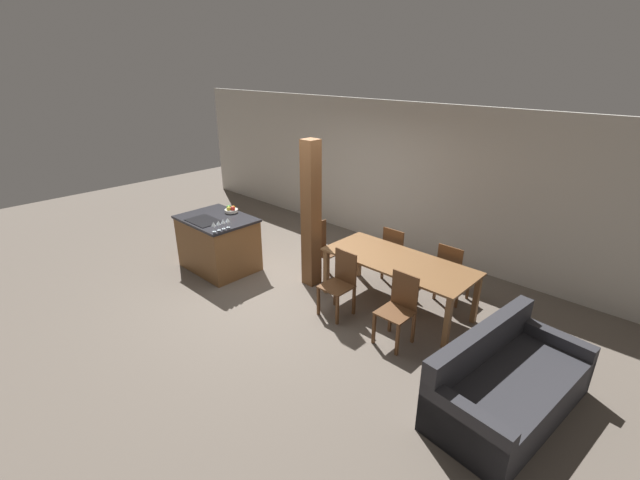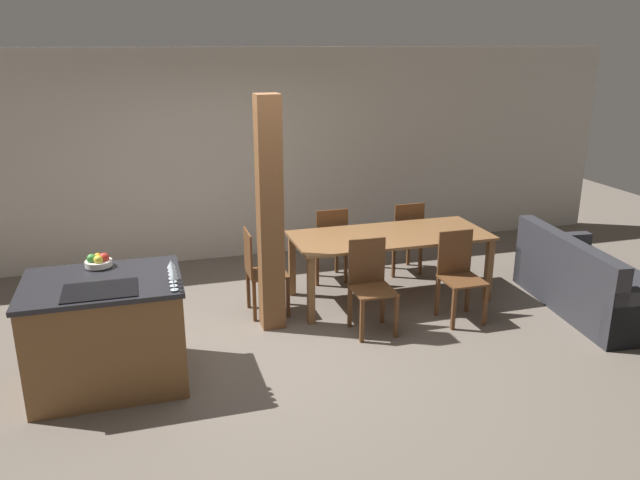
% 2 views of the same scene
% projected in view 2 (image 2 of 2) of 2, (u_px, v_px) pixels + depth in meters
% --- Properties ---
extents(ground_plane, '(16.00, 16.00, 0.00)m').
position_uv_depth(ground_plane, '(265.00, 347.00, 5.90)').
color(ground_plane, '#665B51').
extents(wall_back, '(11.20, 0.08, 2.70)m').
position_uv_depth(wall_back, '(219.00, 157.00, 7.99)').
color(wall_back, beige).
rests_on(wall_back, ground_plane).
extents(kitchen_island, '(1.25, 0.95, 0.93)m').
position_uv_depth(kitchen_island, '(107.00, 332.00, 5.16)').
color(kitchen_island, brown).
rests_on(kitchen_island, ground_plane).
extents(fruit_bowl, '(0.23, 0.23, 0.12)m').
position_uv_depth(fruit_bowl, '(98.00, 261.00, 5.30)').
color(fruit_bowl, silver).
rests_on(fruit_bowl, kitchen_island).
extents(wine_glass_near, '(0.07, 0.07, 0.16)m').
position_uv_depth(wine_glass_near, '(173.00, 276.00, 4.77)').
color(wine_glass_near, silver).
rests_on(wine_glass_near, kitchen_island).
extents(wine_glass_middle, '(0.07, 0.07, 0.16)m').
position_uv_depth(wine_glass_middle, '(173.00, 272.00, 4.84)').
color(wine_glass_middle, silver).
rests_on(wine_glass_middle, kitchen_island).
extents(wine_glass_far, '(0.07, 0.07, 0.16)m').
position_uv_depth(wine_glass_far, '(172.00, 268.00, 4.92)').
color(wine_glass_far, silver).
rests_on(wine_glass_far, kitchen_island).
extents(wine_glass_end, '(0.07, 0.07, 0.16)m').
position_uv_depth(wine_glass_end, '(171.00, 265.00, 5.00)').
color(wine_glass_end, silver).
rests_on(wine_glass_end, kitchen_island).
extents(dining_table, '(2.16, 0.92, 0.75)m').
position_uv_depth(dining_table, '(390.00, 242.00, 6.84)').
color(dining_table, brown).
rests_on(dining_table, ground_plane).
extents(dining_chair_near_left, '(0.40, 0.40, 0.92)m').
position_uv_depth(dining_chair_near_left, '(371.00, 284.00, 6.13)').
color(dining_chair_near_left, brown).
rests_on(dining_chair_near_left, ground_plane).
extents(dining_chair_near_right, '(0.40, 0.40, 0.92)m').
position_uv_depth(dining_chair_near_right, '(459.00, 274.00, 6.39)').
color(dining_chair_near_right, brown).
rests_on(dining_chair_near_right, ground_plane).
extents(dining_chair_far_left, '(0.40, 0.40, 0.92)m').
position_uv_depth(dining_chair_far_left, '(329.00, 243.00, 7.39)').
color(dining_chair_far_left, brown).
rests_on(dining_chair_far_left, ground_plane).
extents(dining_chair_far_right, '(0.40, 0.40, 0.92)m').
position_uv_depth(dining_chair_far_right, '(405.00, 236.00, 7.65)').
color(dining_chair_far_right, brown).
rests_on(dining_chair_far_right, ground_plane).
extents(dining_chair_head_end, '(0.40, 0.40, 0.92)m').
position_uv_depth(dining_chair_head_end, '(260.00, 271.00, 6.50)').
color(dining_chair_head_end, brown).
rests_on(dining_chair_head_end, ground_plane).
extents(couch, '(1.09, 1.94, 0.82)m').
position_uv_depth(couch, '(591.00, 285.00, 6.65)').
color(couch, '#2D2D33').
rests_on(couch, ground_plane).
extents(timber_post, '(0.23, 0.23, 2.31)m').
position_uv_depth(timber_post, '(270.00, 216.00, 6.01)').
color(timber_post, brown).
rests_on(timber_post, ground_plane).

